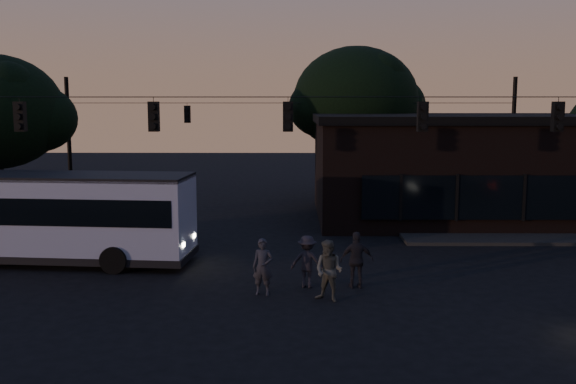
{
  "coord_description": "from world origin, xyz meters",
  "views": [
    {
      "loc": [
        0.17,
        -17.58,
        6.01
      ],
      "look_at": [
        0.0,
        4.0,
        3.0
      ],
      "focal_mm": 40.0,
      "sensor_mm": 36.0,
      "label": 1
    }
  ],
  "objects_px": {
    "building": "(461,166)",
    "bus": "(33,213)",
    "pedestrian_d": "(307,262)",
    "pedestrian_b": "(329,271)",
    "pedestrian_c": "(357,260)",
    "pedestrian_a": "(263,267)"
  },
  "relations": [
    {
      "from": "building",
      "to": "bus",
      "type": "xyz_separation_m",
      "value": [
        -18.61,
        -9.84,
        -0.81
      ]
    },
    {
      "from": "bus",
      "to": "pedestrian_d",
      "type": "xyz_separation_m",
      "value": [
        10.25,
        -3.27,
        -1.03
      ]
    },
    {
      "from": "pedestrian_b",
      "to": "bus",
      "type": "bearing_deg",
      "value": -173.44
    },
    {
      "from": "building",
      "to": "pedestrian_b",
      "type": "distance_m",
      "value": 16.6
    },
    {
      "from": "bus",
      "to": "pedestrian_c",
      "type": "bearing_deg",
      "value": -10.66
    },
    {
      "from": "bus",
      "to": "pedestrian_b",
      "type": "xyz_separation_m",
      "value": [
        10.88,
        -4.74,
        -0.95
      ]
    },
    {
      "from": "building",
      "to": "pedestrian_c",
      "type": "xyz_separation_m",
      "value": [
        -6.75,
        -13.17,
        -1.78
      ]
    },
    {
      "from": "building",
      "to": "pedestrian_b",
      "type": "relative_size",
      "value": 8.16
    },
    {
      "from": "pedestrian_b",
      "to": "pedestrian_d",
      "type": "height_order",
      "value": "pedestrian_b"
    },
    {
      "from": "pedestrian_a",
      "to": "pedestrian_d",
      "type": "bearing_deg",
      "value": 39.87
    },
    {
      "from": "bus",
      "to": "pedestrian_c",
      "type": "distance_m",
      "value": 12.36
    },
    {
      "from": "pedestrian_b",
      "to": "pedestrian_d",
      "type": "relative_size",
      "value": 1.1
    },
    {
      "from": "pedestrian_a",
      "to": "pedestrian_d",
      "type": "relative_size",
      "value": 1.04
    },
    {
      "from": "building",
      "to": "pedestrian_c",
      "type": "relative_size",
      "value": 8.27
    },
    {
      "from": "building",
      "to": "bus",
      "type": "bearing_deg",
      "value": -152.13
    },
    {
      "from": "building",
      "to": "pedestrian_b",
      "type": "bearing_deg",
      "value": -117.95
    },
    {
      "from": "pedestrian_c",
      "to": "pedestrian_d",
      "type": "height_order",
      "value": "pedestrian_c"
    },
    {
      "from": "bus",
      "to": "pedestrian_d",
      "type": "height_order",
      "value": "bus"
    },
    {
      "from": "building",
      "to": "pedestrian_a",
      "type": "distance_m",
      "value": 17.13
    },
    {
      "from": "pedestrian_b",
      "to": "pedestrian_d",
      "type": "bearing_deg",
      "value": 143.19
    },
    {
      "from": "bus",
      "to": "pedestrian_c",
      "type": "height_order",
      "value": "bus"
    },
    {
      "from": "pedestrian_d",
      "to": "building",
      "type": "bearing_deg",
      "value": -110.34
    }
  ]
}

